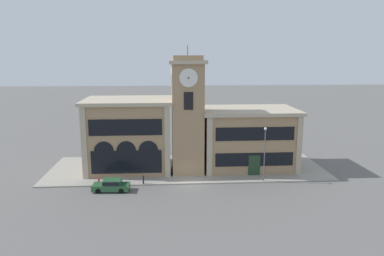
{
  "coord_description": "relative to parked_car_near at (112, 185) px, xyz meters",
  "views": [
    {
      "loc": [
        -2.59,
        -43.12,
        15.45
      ],
      "look_at": [
        0.43,
        2.71,
        6.47
      ],
      "focal_mm": 35.0,
      "sensor_mm": 36.0,
      "label": 1
    }
  ],
  "objects": [
    {
      "name": "sidewalk_kerb",
      "position": [
        9.16,
        8.09,
        -0.64
      ],
      "size": [
        37.29,
        13.04,
        0.15
      ],
      "color": "gray",
      "rests_on": "ground_plane"
    },
    {
      "name": "town_hall_left_wing",
      "position": [
        1.33,
        8.41,
        4.16
      ],
      "size": [
        11.72,
        9.04,
        9.7
      ],
      "color": "#9E7F5B",
      "rests_on": "ground_plane"
    },
    {
      "name": "street_lamp",
      "position": [
        18.32,
        1.93,
        3.76
      ],
      "size": [
        0.36,
        0.36,
        6.76
      ],
      "color": "#4C4C51",
      "rests_on": "sidewalk_kerb"
    },
    {
      "name": "ground_plane",
      "position": [
        9.16,
        1.57,
        -0.72
      ],
      "size": [
        300.0,
        300.0,
        0.0
      ],
      "primitive_type": "plane",
      "color": "#605E5B"
    },
    {
      "name": "bollard",
      "position": [
        3.53,
        1.81,
        -0.05
      ],
      "size": [
        0.18,
        0.18,
        1.06
      ],
      "color": "black",
      "rests_on": "sidewalk_kerb"
    },
    {
      "name": "clock_tower",
      "position": [
        9.16,
        6.29,
        7.04
      ],
      "size": [
        4.73,
        4.73,
        16.61
      ],
      "color": "#9E7F5B",
      "rests_on": "ground_plane"
    },
    {
      "name": "parked_car_near",
      "position": [
        0.0,
        0.0,
        0.0
      ],
      "size": [
        4.28,
        1.97,
        1.39
      ],
      "rotation": [
        0.0,
        0.0,
        3.09
      ],
      "color": "#285633",
      "rests_on": "ground_plane"
    },
    {
      "name": "fire_hydrant",
      "position": [
        -1.76,
        1.8,
        -0.15
      ],
      "size": [
        0.22,
        0.22,
        0.87
      ],
      "color": "red",
      "rests_on": "sidewalk_kerb"
    },
    {
      "name": "town_hall_right_wing",
      "position": [
        17.64,
        8.42,
        3.43
      ],
      "size": [
        13.03,
        9.04,
        8.25
      ],
      "color": "#9E7F5B",
      "rests_on": "ground_plane"
    }
  ]
}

